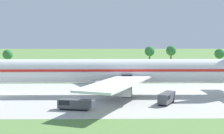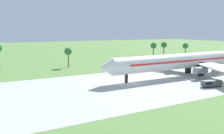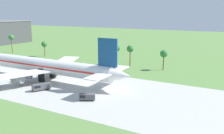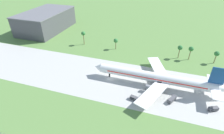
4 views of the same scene
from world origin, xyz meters
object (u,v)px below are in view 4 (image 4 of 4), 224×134
object	(u,v)px
catering_van	(172,99)
terminal_building	(46,21)
jet_airliner	(157,78)
fuel_truck	(213,109)
baggage_tug	(135,98)

from	to	relation	value
catering_van	terminal_building	xyz separation A→B (m)	(-131.77, 74.07, 8.58)
jet_airliner	fuel_truck	size ratio (longest dim) A/B	14.92
catering_van	baggage_tug	bearing A→B (deg)	-164.63
fuel_truck	baggage_tug	bearing A→B (deg)	-173.21
fuel_truck	terminal_building	bearing A→B (deg)	153.84
catering_van	terminal_building	bearing A→B (deg)	150.66
baggage_tug	terminal_building	distance (m)	138.05
terminal_building	jet_airliner	bearing A→B (deg)	-27.11
fuel_truck	terminal_building	world-z (taller)	terminal_building
fuel_truck	catering_van	size ratio (longest dim) A/B	0.80
baggage_tug	terminal_building	world-z (taller)	terminal_building
jet_airliner	baggage_tug	distance (m)	19.85
catering_van	terminal_building	size ratio (longest dim) A/B	0.11
jet_airliner	terminal_building	xyz separation A→B (m)	(-122.13, 62.52, 4.09)
fuel_truck	jet_airliner	bearing A→B (deg)	157.87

